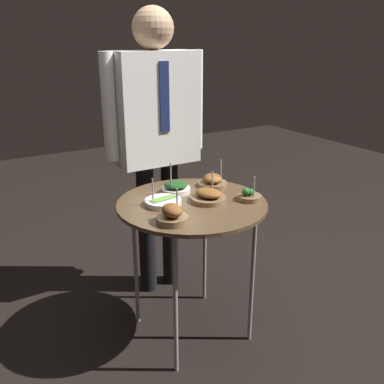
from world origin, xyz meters
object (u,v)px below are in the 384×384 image
(bowl_spinach_front_center, at_px, (175,188))
(bowl_roast_near_rim, at_px, (172,215))
(bowl_asparagus_far_rim, at_px, (163,202))
(waiter_figure, at_px, (156,122))
(bowl_broccoli_front_right, at_px, (249,196))
(bowl_roast_mid_left, at_px, (208,196))
(bowl_roast_mid_right, at_px, (213,181))
(serving_cart, at_px, (192,212))

(bowl_spinach_front_center, bearing_deg, bowl_roast_near_rim, -121.15)
(bowl_roast_near_rim, distance_m, bowl_asparagus_far_rim, 0.21)
(bowl_spinach_front_center, xyz_separation_m, waiter_figure, (0.06, 0.32, 0.27))
(bowl_roast_near_rim, height_order, bowl_broccoli_front_right, bowl_roast_near_rim)
(bowl_roast_mid_left, relative_size, bowl_roast_mid_right, 1.08)
(bowl_roast_mid_right, bearing_deg, bowl_asparagus_far_rim, -164.05)
(bowl_broccoli_front_right, xyz_separation_m, waiter_figure, (-0.19, 0.59, 0.27))
(bowl_broccoli_front_right, xyz_separation_m, bowl_asparagus_far_rim, (-0.38, 0.16, -0.01))
(serving_cart, bearing_deg, bowl_asparagus_far_rim, 162.37)
(bowl_roast_mid_left, height_order, waiter_figure, waiter_figure)
(bowl_roast_near_rim, bearing_deg, bowl_roast_mid_right, 36.62)
(bowl_spinach_front_center, distance_m, waiter_figure, 0.42)
(bowl_roast_mid_right, xyz_separation_m, waiter_figure, (-0.15, 0.34, 0.26))
(bowl_roast_near_rim, xyz_separation_m, bowl_roast_mid_right, (0.40, 0.30, -0.01))
(serving_cart, xyz_separation_m, bowl_spinach_front_center, (-0.00, 0.15, 0.07))
(serving_cart, bearing_deg, bowl_roast_mid_left, -23.47)
(serving_cart, xyz_separation_m, bowl_roast_mid_right, (0.21, 0.14, 0.08))
(serving_cart, distance_m, bowl_roast_mid_left, 0.11)
(serving_cart, bearing_deg, bowl_broccoli_front_right, -25.29)
(bowl_roast_mid_right, height_order, waiter_figure, waiter_figure)
(bowl_broccoli_front_right, distance_m, bowl_asparagus_far_rim, 0.41)
(serving_cart, height_order, bowl_spinach_front_center, bowl_spinach_front_center)
(bowl_spinach_front_center, height_order, bowl_roast_mid_right, bowl_spinach_front_center)
(serving_cart, distance_m, bowl_roast_near_rim, 0.26)
(bowl_roast_mid_right, bearing_deg, serving_cart, -146.46)
(bowl_roast_mid_left, xyz_separation_m, bowl_roast_mid_right, (0.14, 0.17, 0.00))
(waiter_figure, bearing_deg, bowl_roast_mid_left, -88.53)
(bowl_roast_near_rim, bearing_deg, bowl_roast_mid_left, 25.98)
(serving_cart, distance_m, bowl_broccoli_front_right, 0.28)
(bowl_broccoli_front_right, bearing_deg, bowl_roast_near_rim, -174.36)
(serving_cart, height_order, bowl_asparagus_far_rim, bowl_asparagus_far_rim)
(bowl_asparagus_far_rim, bearing_deg, bowl_spinach_front_center, 41.43)
(bowl_spinach_front_center, xyz_separation_m, bowl_roast_mid_right, (0.21, -0.02, 0.00))
(bowl_asparagus_far_rim, distance_m, waiter_figure, 0.55)
(serving_cart, bearing_deg, bowl_roast_near_rim, -140.29)
(bowl_roast_near_rim, bearing_deg, waiter_figure, 68.56)
(bowl_roast_mid_left, distance_m, bowl_roast_near_rim, 0.29)
(bowl_roast_mid_right, bearing_deg, bowl_broccoli_front_right, -81.67)
(bowl_roast_near_rim, distance_m, bowl_roast_mid_right, 0.50)
(serving_cart, bearing_deg, bowl_roast_mid_right, 33.54)
(bowl_roast_mid_left, bearing_deg, bowl_asparagus_far_rim, 160.25)
(bowl_broccoli_front_right, distance_m, waiter_figure, 0.68)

